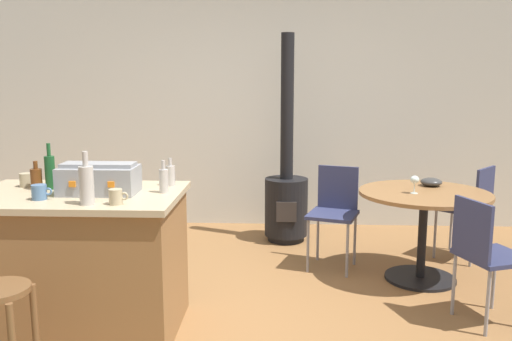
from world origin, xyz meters
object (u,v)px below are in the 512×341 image
(folding_chair_left, at_px, (470,205))
(bottle_0, at_px, (36,178))
(folding_chair_near, at_px, (334,208))
(serving_bowl, at_px, (431,182))
(cup_1, at_px, (27,180))
(wine_glass, at_px, (415,180))
(bottle_4, at_px, (164,180))
(kitchen_island, at_px, (79,262))
(wood_stove, at_px, (286,192))
(cup_2, at_px, (67,179))
(bottle_2, at_px, (86,184))
(dining_table, at_px, (424,212))
(cup_0, at_px, (39,192))
(bottle_1, at_px, (170,175))
(wooden_stool, at_px, (0,319))
(cup_3, at_px, (116,197))
(bottle_3, at_px, (50,171))
(toolbox, at_px, (99,179))
(folding_chair_far, at_px, (485,251))

(folding_chair_left, height_order, bottle_0, bottle_0)
(folding_chair_near, distance_m, serving_bowl, 0.85)
(folding_chair_near, distance_m, cup_1, 2.50)
(wine_glass, bearing_deg, bottle_4, -153.67)
(kitchen_island, xyz_separation_m, wood_stove, (1.38, 2.06, 0.04))
(cup_2, bearing_deg, cup_1, -169.21)
(bottle_0, xyz_separation_m, bottle_2, (0.49, -0.41, 0.05))
(bottle_4, bearing_deg, dining_table, 26.81)
(dining_table, xyz_separation_m, cup_0, (-2.62, -1.20, 0.40))
(kitchen_island, xyz_separation_m, folding_chair_near, (1.79, 1.31, 0.06))
(folding_chair_near, bearing_deg, bottle_1, -139.58)
(folding_chair_near, xyz_separation_m, cup_0, (-1.93, -1.50, 0.45))
(wood_stove, distance_m, cup_0, 2.76)
(cup_0, relative_size, cup_2, 1.04)
(cup_1, bearing_deg, dining_table, 15.79)
(bottle_4, relative_size, cup_1, 1.66)
(cup_0, bearing_deg, folding_chair_left, 28.46)
(folding_chair_left, height_order, cup_1, cup_1)
(bottle_2, distance_m, wine_glass, 2.52)
(wooden_stool, bearing_deg, folding_chair_near, 48.15)
(bottle_1, xyz_separation_m, cup_3, (-0.20, -0.56, -0.03))
(cup_3, bearing_deg, wood_stove, 66.70)
(kitchen_island, distance_m, bottle_0, 0.62)
(bottle_3, xyz_separation_m, bottle_4, (0.77, -0.08, -0.04))
(kitchen_island, distance_m, cup_1, 0.67)
(folding_chair_near, relative_size, cup_1, 7.03)
(toolbox, relative_size, bottle_1, 2.52)
(folding_chair_far, height_order, toolbox, toolbox)
(wooden_stool, xyz_separation_m, wood_stove, (1.48, 2.87, 0.05))
(wooden_stool, height_order, cup_0, cup_0)
(wood_stove, height_order, wine_glass, wood_stove)
(wooden_stool, bearing_deg, kitchen_island, 82.82)
(toolbox, bearing_deg, bottle_2, -84.38)
(kitchen_island, height_order, folding_chair_left, kitchen_island)
(wood_stove, bearing_deg, folding_chair_near, -61.13)
(bottle_4, bearing_deg, folding_chair_left, 31.11)
(cup_0, bearing_deg, cup_2, 90.69)
(folding_chair_near, bearing_deg, folding_chair_left, 10.10)
(folding_chair_left, bearing_deg, wood_stove, 162.44)
(wood_stove, bearing_deg, bottle_1, -114.34)
(kitchen_island, distance_m, bottle_3, 0.63)
(bottle_1, distance_m, cup_3, 0.60)
(serving_bowl, bearing_deg, wine_glass, -125.43)
(bottle_1, relative_size, cup_3, 1.67)
(kitchen_island, height_order, bottle_2, bottle_2)
(folding_chair_near, bearing_deg, wood_stove, 118.87)
(wood_stove, bearing_deg, cup_3, -113.30)
(bottle_3, height_order, cup_2, bottle_3)
(folding_chair_near, distance_m, bottle_0, 2.45)
(wooden_stool, relative_size, serving_bowl, 3.43)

